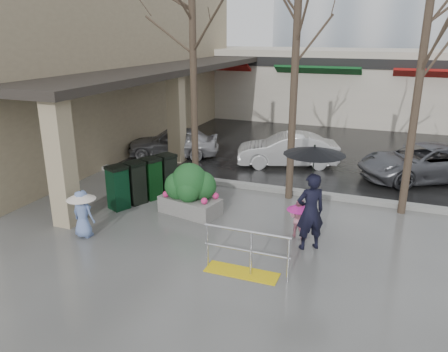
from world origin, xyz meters
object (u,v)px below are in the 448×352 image
Objects in this scene: tree_west at (192,27)px; tree_mideast at (426,35)px; handrail at (245,258)px; car_c at (424,162)px; woman at (312,189)px; car_a at (174,142)px; planter at (190,190)px; car_b at (287,150)px; tree_midwest at (297,21)px; news_boxes at (143,180)px; child_pink at (299,215)px; child_blue at (82,209)px.

tree_west is 6.50m from tree_mideast.
car_c is (3.81, 8.24, 0.25)m from handrail.
woman reaches higher than car_a.
planter is 5.80m from car_b.
planter is at bearing -48.30° from woman.
tree_west reaches higher than woman.
car_a is (-3.22, 5.16, -0.08)m from planter.
tree_midwest reaches higher than handrail.
woman is (1.21, -3.14, -3.74)m from tree_midwest.
child_pink is at bearing 14.94° from news_boxes.
car_c reaches higher than child_pink.
child_pink is (4.04, -2.60, -4.50)m from tree_west.
car_a is at bearing -103.57° from car_b.
tree_midwest is 1.89× the size of car_a.
handrail is 9.61m from car_a.
tree_midwest reaches higher than woman.
car_c is at bearing -146.76° from woman.
tree_mideast is (6.50, 0.00, -0.22)m from tree_west.
car_c reaches higher than child_blue.
child_blue is 0.53× the size of news_boxes.
planter reaches higher than car_c.
handrail is 7.28m from tree_mideast.
car_a is 0.82× the size of car_c.
news_boxes is at bearing -89.00° from child_blue.
car_c is (6.31, 5.67, -0.08)m from planter.
child_pink is at bearing -89.36° from woman.
woman is 5.53m from news_boxes.
tree_mideast is at bearing -157.63° from woman.
handrail is at bearing 86.72° from child_pink.
news_boxes is at bearing -47.72° from woman.
tree_midwest is at bearing -102.84° from woman.
car_a is at bearing 152.16° from tree_midwest.
car_b is (-2.09, 6.52, -0.87)m from woman.
tree_west is 9.12m from car_c.
woman is (1.05, 1.66, 1.12)m from handrail.
car_b is 0.84× the size of car_c.
tree_mideast is at bearing 31.87° from car_b.
news_boxes is (-7.39, -1.84, -4.21)m from tree_mideast.
handrail is at bearing -123.19° from tree_mideast.
tree_midwest reaches higher than tree_mideast.
woman is at bearing 57.69° from handrail.
woman is at bearing -68.85° from tree_midwest.
child_blue is at bearing 176.79° from handrail.
child_pink is 0.54× the size of planter.
tree_west reaches higher than handrail.
tree_west is at bearing -18.83° from child_pink.
car_a is (-1.35, 7.49, -0.10)m from child_blue.
tree_mideast is at bearing -41.24° from car_c.
tree_mideast is at bearing -0.00° from tree_midwest.
handrail is 1.54× the size of child_blue.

